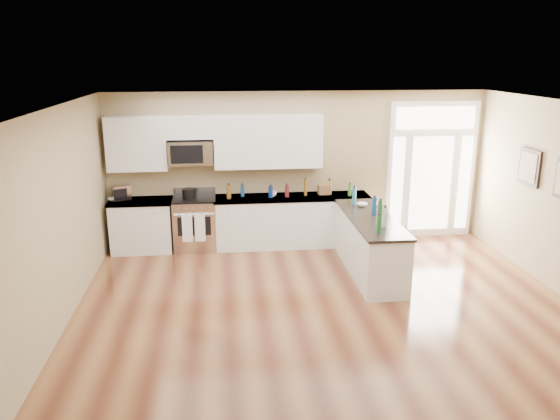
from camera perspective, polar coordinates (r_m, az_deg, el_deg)
The scene contains 19 objects.
ground at distance 6.94m, azimuth 6.54°, elevation -13.78°, with size 8.00×8.00×0.00m, color #552818.
room_shell at distance 6.27m, azimuth 7.03°, elevation -0.08°, with size 8.00×8.00×8.00m.
back_cabinet_left at distance 10.12m, azimuth -14.21°, elevation -1.74°, with size 1.10×0.66×0.94m.
back_cabinet_right at distance 10.09m, azimuth 1.23°, elevation -1.30°, with size 2.85×0.66×0.94m.
peninsula_cabinet at distance 8.95m, azimuth 9.32°, elevation -3.81°, with size 0.69×2.32×0.94m.
upper_cabinet_left at distance 9.93m, azimuth -14.74°, elevation 6.72°, with size 1.04×0.33×0.95m, color white.
upper_cabinet_right at distance 9.85m, azimuth -1.24°, elevation 7.17°, with size 1.94×0.33×0.95m, color white.
upper_cabinet_short at distance 9.79m, azimuth -9.41°, elevation 8.53°, with size 0.82×0.33×0.40m, color white.
microwave at distance 9.82m, azimuth -9.31°, elevation 5.96°, with size 0.78×0.41×0.42m.
entry_door at distance 10.80m, azimuth 15.50°, elevation 4.01°, with size 1.70×0.10×2.60m.
wall_art_near at distance 9.58m, azimuth 24.60°, elevation 4.10°, with size 0.05×0.58×0.58m.
kitchen_range at distance 10.01m, azimuth -8.86°, elevation -1.37°, with size 0.76×0.68×1.08m.
stockpot at distance 9.88m, azimuth -9.49°, elevation 1.76°, with size 0.24×0.24×0.19m, color black.
toaster_oven at distance 10.10m, azimuth -16.22°, elevation 1.78°, with size 0.30×0.23×0.25m, color silver.
cardboard_box at distance 10.10m, azimuth 4.62°, elevation 2.15°, with size 0.21×0.16×0.18m, color brown.
bowl_left at distance 10.08m, azimuth -17.04°, elevation 1.07°, with size 0.17×0.17×0.04m, color white.
bowl_peninsula at distance 9.38m, azimuth 8.60°, elevation 0.56°, with size 0.18×0.18×0.06m, color white.
cup_counter at distance 9.91m, azimuth -0.74°, elevation 1.72°, with size 0.13×0.13×0.10m, color white.
counter_bottles at distance 9.29m, azimuth 4.64°, elevation 1.20°, with size 2.39×2.44×0.31m.
Camera 1 is at (-1.41, -5.86, 3.43)m, focal length 35.00 mm.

